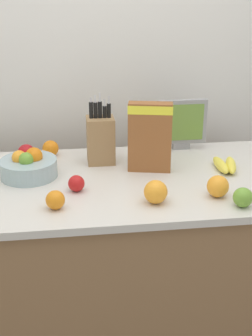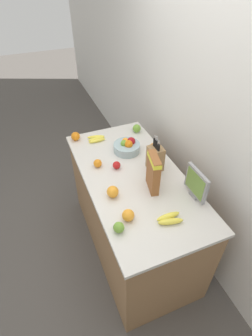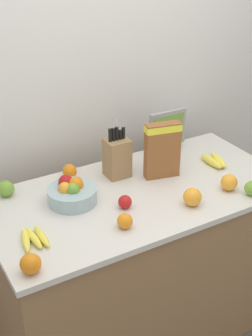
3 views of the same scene
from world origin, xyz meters
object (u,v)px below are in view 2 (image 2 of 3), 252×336
at_px(cereal_box, 153,172).
at_px(orange_front_center, 76,136).
at_px(small_monitor, 196,184).
at_px(apple_rear, 119,227).
at_px(apple_front, 117,165).
at_px(apple_leftmost, 137,128).
at_px(orange_front_right, 154,147).
at_px(orange_mid_left, 128,215).
at_px(fruit_bowl, 127,146).
at_px(knife_block, 155,158).
at_px(orange_near_bowl, 113,192).
at_px(banana_bunch_right, 97,139).
at_px(orange_mid_right, 98,163).
at_px(banana_bunch_left, 169,219).

height_order(cereal_box, orange_front_center, cereal_box).
distance_m(small_monitor, apple_rear, 0.63).
bearing_deg(orange_front_center, apple_front, 21.60).
bearing_deg(apple_leftmost, orange_front_right, 2.10).
bearing_deg(small_monitor, orange_mid_left, -88.42).
xyz_separation_m(fruit_bowl, apple_leftmost, (-0.26, 0.21, -0.01)).
xyz_separation_m(cereal_box, apple_front, (-0.32, -0.17, -0.13)).
relative_size(cereal_box, apple_rear, 4.09).
height_order(knife_block, orange_front_right, knife_block).
xyz_separation_m(apple_rear, orange_near_bowl, (-0.31, 0.07, 0.01)).
bearing_deg(banana_bunch_right, apple_front, 3.88).
relative_size(small_monitor, orange_front_right, 3.23).
bearing_deg(apple_front, orange_mid_left, -12.39).
distance_m(small_monitor, orange_front_center, 1.23).
height_order(fruit_bowl, orange_front_center, fruit_bowl).
xyz_separation_m(banana_bunch_right, apple_rear, (1.06, -0.18, 0.02)).
distance_m(banana_bunch_right, orange_mid_left, 1.00).
relative_size(knife_block, fruit_bowl, 1.34).
distance_m(small_monitor, orange_mid_right, 0.82).
height_order(banana_bunch_right, apple_rear, apple_rear).
bearing_deg(banana_bunch_right, apple_rear, -9.55).
height_order(small_monitor, cereal_box, cereal_box).
relative_size(banana_bunch_right, orange_front_right, 2.31).
height_order(fruit_bowl, orange_mid_left, fruit_bowl).
distance_m(cereal_box, banana_bunch_right, 0.82).
bearing_deg(orange_mid_left, banana_bunch_left, 65.00).
bearing_deg(apple_leftmost, apple_front, -40.34).
bearing_deg(orange_mid_left, cereal_box, 126.66).
bearing_deg(small_monitor, apple_rear, -82.69).
height_order(apple_rear, orange_front_center, orange_front_center).
xyz_separation_m(knife_block, banana_bunch_right, (-0.58, -0.32, -0.09)).
height_order(banana_bunch_right, apple_front, apple_front).
height_order(knife_block, fruit_bowl, knife_block).
bearing_deg(orange_mid_right, orange_mid_left, 2.03).
xyz_separation_m(apple_rear, orange_front_center, (-1.14, -0.00, 0.01)).
relative_size(cereal_box, orange_front_right, 3.97).
relative_size(banana_bunch_left, banana_bunch_right, 1.04).
bearing_deg(knife_block, orange_mid_right, -114.92).
height_order(cereal_box, apple_leftmost, cereal_box).
relative_size(apple_leftmost, orange_mid_left, 0.96).
bearing_deg(banana_bunch_left, orange_mid_left, -115.00).
relative_size(orange_mid_left, orange_mid_right, 1.20).
xyz_separation_m(banana_bunch_left, orange_front_right, (-0.76, 0.26, 0.02)).
distance_m(apple_leftmost, orange_near_bowl, 0.91).
xyz_separation_m(orange_front_center, orange_front_right, (0.43, 0.61, -0.00)).
bearing_deg(orange_front_center, orange_near_bowl, 5.16).
distance_m(banana_bunch_left, orange_mid_right, 0.78).
bearing_deg(small_monitor, knife_block, -163.34).
distance_m(orange_mid_left, orange_mid_right, 0.61).
bearing_deg(apple_rear, orange_mid_left, 125.06).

